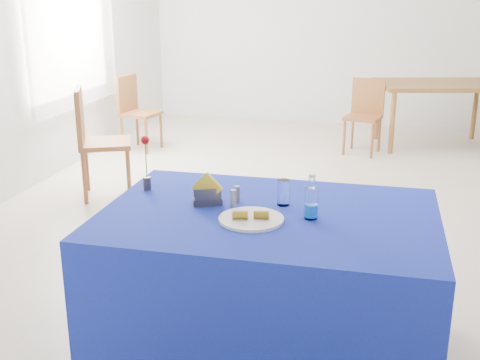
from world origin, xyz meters
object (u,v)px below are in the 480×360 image
object	(u,v)px
blue_table	(268,284)
water_bottle	(311,204)
chair_win_b	(135,107)
chair_win_a	(94,135)
oak_table	(438,89)
chair_bg_left	(365,111)
plate	(251,219)

from	to	relation	value
blue_table	water_bottle	xyz separation A→B (m)	(0.20, -0.03, 0.45)
blue_table	chair_win_b	xyz separation A→B (m)	(-2.27, 3.72, 0.11)
chair_win_a	chair_win_b	size ratio (longest dim) A/B	1.15
oak_table	chair_bg_left	distance (m)	0.95
plate	water_bottle	distance (m)	0.29
blue_table	chair_win_b	size ratio (longest dim) A/B	1.88
water_bottle	oak_table	distance (m)	4.79
plate	chair_bg_left	bearing A→B (deg)	84.98
plate	blue_table	size ratio (longest dim) A/B	0.19
blue_table	plate	bearing A→B (deg)	-115.47
oak_table	chair_bg_left	world-z (taller)	chair_bg_left
blue_table	chair_win_a	world-z (taller)	chair_win_a
water_bottle	chair_bg_left	xyz separation A→B (m)	(0.12, 4.23, -0.35)
plate	oak_table	size ratio (longest dim) A/B	0.20
blue_table	chair_win_b	world-z (taller)	chair_win_b
chair_win_a	oak_table	bearing A→B (deg)	-73.63
chair_win_b	oak_table	bearing A→B (deg)	-64.35
chair_win_b	water_bottle	bearing A→B (deg)	-136.58
plate	chair_win_a	bearing A→B (deg)	130.90
chair_win_b	chair_bg_left	bearing A→B (deg)	-69.57
plate	blue_table	xyz separation A→B (m)	(0.06, 0.13, -0.39)
blue_table	oak_table	distance (m)	4.81
plate	chair_bg_left	size ratio (longest dim) A/B	0.36
oak_table	chair_bg_left	size ratio (longest dim) A/B	1.84
oak_table	water_bottle	bearing A→B (deg)	-101.07
water_bottle	chair_win_b	size ratio (longest dim) A/B	0.25
plate	chair_win_a	xyz separation A→B (m)	(-1.88, 2.17, -0.20)
oak_table	chair_bg_left	xyz separation A→B (m)	(-0.80, -0.47, -0.20)
plate	chair_win_a	distance (m)	2.88
water_bottle	chair_win_a	bearing A→B (deg)	135.92
chair_win_a	chair_win_b	distance (m)	1.71
plate	water_bottle	xyz separation A→B (m)	(0.26, 0.09, 0.06)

